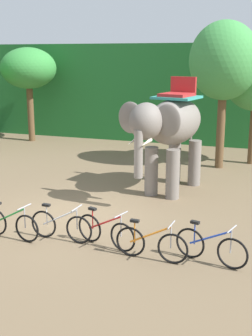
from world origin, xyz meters
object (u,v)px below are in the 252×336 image
Objects in this scene: bike_red at (106,231)px; tree_center_right at (224,62)px; tree_far_right at (28,69)px; bike_white at (61,226)px; bike_orange at (151,244)px; bike_green at (11,224)px; bike_blue at (211,247)px; elephant at (170,127)px.

tree_center_right is at bearing 80.35° from bike_red.
tree_center_right is 3.49× the size of bike_red.
bike_red is (8.82, -11.42, -3.39)m from tree_far_right.
bike_white and bike_red have the same top height.
bike_white is at bearing -178.50° from bike_red.
tree_far_right reaches higher than bike_orange.
bike_blue is at bearing 3.08° from bike_green.
bike_green is 1.00× the size of bike_orange.
tree_far_right reaches higher than bike_green.
tree_center_right is at bearing 74.26° from elephant.
elephant is at bearing 72.22° from bike_white.
tree_center_right is at bearing 96.59° from bike_blue.
bike_red is (1.18, 0.03, 0.00)m from bike_white.
bike_red is (-0.37, -4.81, -1.82)m from elephant.
bike_orange is at bearing -7.43° from bike_white.
tree_center_right reaches higher than bike_red.
tree_center_right reaches higher than bike_blue.
elephant is at bearing -35.72° from tree_far_right.
bike_orange is at bearing -91.63° from tree_center_right.
bike_green is at bearing -113.21° from tree_center_right.
bike_green is at bearing 179.86° from bike_orange.
bike_red is at bearing -52.30° from tree_far_right.
tree_far_right is 2.86× the size of bike_green.
bike_white and bike_orange have the same top height.
tree_center_right is at bearing 66.79° from bike_green.
tree_center_right reaches higher than bike_green.
bike_red is 1.28m from bike_orange.
tree_far_right is at bearing 165.65° from tree_center_right.
bike_red and bike_blue have the same top height.
tree_far_right is 11.43m from elephant.
elephant is at bearing 113.72° from bike_blue.
bike_red is at bearing 164.35° from bike_orange.
bike_blue is (2.51, -0.07, 0.00)m from bike_red.
bike_white is 1.03× the size of bike_blue.
tree_far_right is 2.92× the size of bike_blue.
tree_far_right is at bearing 118.59° from bike_green.
tree_center_right reaches higher than tree_far_right.
tree_center_right reaches higher than bike_white.
bike_green and bike_red have the same top height.
elephant is (-1.12, -3.97, -2.03)m from tree_center_right.
bike_red is at bearing 178.38° from bike_blue.
bike_red is 2.52m from bike_blue.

